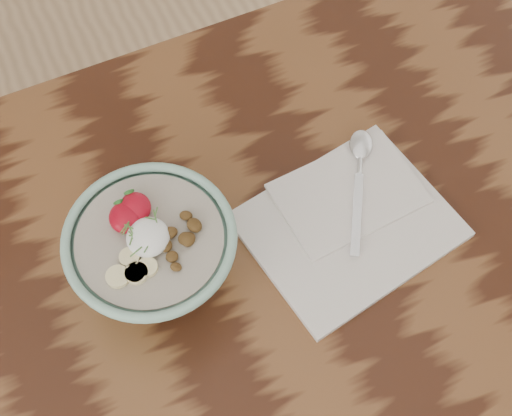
{
  "coord_description": "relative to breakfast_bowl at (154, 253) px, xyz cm",
  "views": [
    {
      "loc": [
        -5.79,
        -31.28,
        162.61
      ],
      "look_at": [
        10.87,
        5.37,
        87.34
      ],
      "focal_mm": 50.0,
      "sensor_mm": 36.0,
      "label": 1
    }
  ],
  "objects": [
    {
      "name": "napkin",
      "position": [
        26.56,
        -3.08,
        -6.4
      ],
      "size": [
        29.9,
        25.72,
        1.64
      ],
      "rotation": [
        0.0,
        0.0,
        0.17
      ],
      "color": "silver",
      "rests_on": "table"
    },
    {
      "name": "spoon",
      "position": [
        31.82,
        3.73,
        -5.01
      ],
      "size": [
        12.32,
        18.35,
        1.05
      ],
      "rotation": [
        0.0,
        0.0,
        -0.54
      ],
      "color": "silver",
      "rests_on": "napkin"
    },
    {
      "name": "table",
      "position": [
        2.19,
        -7.36,
        -16.39
      ],
      "size": [
        160.0,
        90.0,
        75.0
      ],
      "color": "#35180D",
      "rests_on": "ground"
    },
    {
      "name": "breakfast_bowl",
      "position": [
        0.0,
        0.0,
        0.0
      ],
      "size": [
        21.03,
        21.03,
        13.76
      ],
      "rotation": [
        0.0,
        0.0,
        -0.1
      ],
      "color": "#87B5A1",
      "rests_on": "table"
    }
  ]
}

